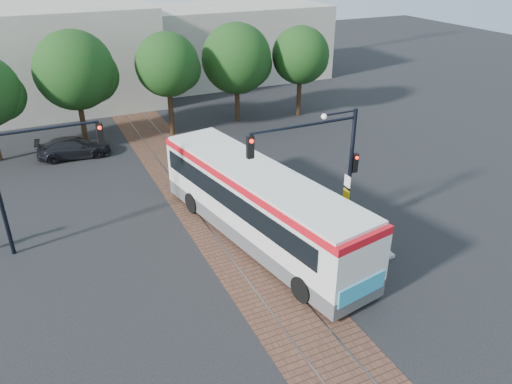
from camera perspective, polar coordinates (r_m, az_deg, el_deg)
ground at (r=23.08m, az=-1.65°, el=-6.45°), size 120.00×120.00×0.00m
trackbed at (r=26.28m, az=-5.15°, el=-2.07°), size 3.60×40.00×0.02m
tree_row at (r=36.13m, az=-10.73°, el=13.91°), size 26.40×5.60×7.67m
warehouses at (r=47.85m, az=-16.77°, el=15.11°), size 40.00×13.00×8.00m
city_bus at (r=22.84m, az=0.29°, el=-1.14°), size 5.06×13.30×3.49m
traffic_island at (r=24.28m, az=9.71°, el=-4.11°), size 2.20×5.20×1.13m
signal_pole_main at (r=22.14m, az=8.28°, el=3.96°), size 5.49×0.46×6.00m
signal_pole_left at (r=23.47m, az=-25.06°, el=2.17°), size 4.99×0.34×6.00m
parked_car at (r=34.49m, az=-20.11°, el=4.80°), size 4.70×2.19×1.33m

